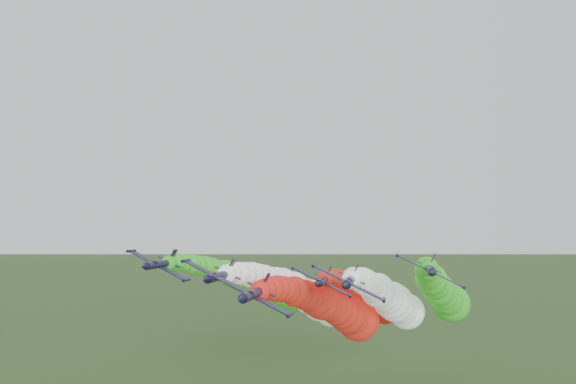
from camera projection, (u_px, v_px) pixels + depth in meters
name	position (u px, v px, depth m)	size (l,w,h in m)	color
jet_lead	(336.00, 309.00, 114.43)	(18.96, 74.46, 19.97)	black
jet_inner_left	(307.00, 296.00, 122.48)	(18.60, 74.11, 19.62)	black
jet_inner_right	(390.00, 300.00, 121.08)	(18.39, 73.89, 19.40)	black
jet_outer_left	(261.00, 287.00, 135.06)	(18.58, 74.08, 19.59)	black
jet_outer_right	(441.00, 292.00, 128.12)	(18.83, 74.33, 19.84)	black
jet_trail	(368.00, 298.00, 138.06)	(18.51, 74.01, 19.52)	black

